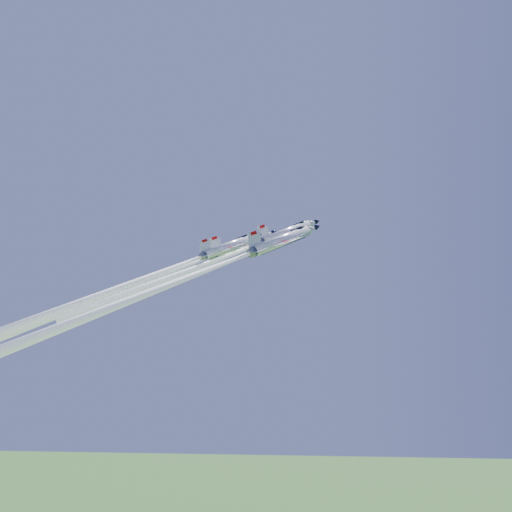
# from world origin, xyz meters

# --- Properties ---
(jet_lead) EXTENTS (33.53, 28.15, 37.70)m
(jet_lead) POSITION_xyz_m (-6.96, -5.63, 77.19)
(jet_lead) COLOR white
(jet_left) EXTENTS (35.66, 29.96, 40.57)m
(jet_left) POSITION_xyz_m (-17.29, -5.52, 74.68)
(jet_left) COLOR white
(jet_right) EXTENTS (40.88, 34.42, 49.52)m
(jet_right) POSITION_xyz_m (-11.77, -17.45, 71.27)
(jet_right) COLOR white
(jet_slot) EXTENTS (32.70, 27.53, 39.48)m
(jet_slot) POSITION_xyz_m (-18.00, -16.02, 72.09)
(jet_slot) COLOR white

